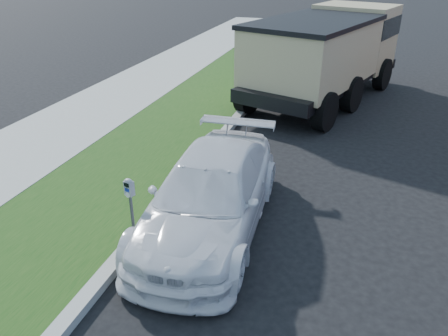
% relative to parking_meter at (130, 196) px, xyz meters
% --- Properties ---
extents(ground, '(120.00, 120.00, 0.00)m').
position_rel_parking_meter_xyz_m(ground, '(2.60, 0.40, -0.97)').
color(ground, black).
rests_on(ground, ground).
extents(streetside, '(6.12, 50.00, 0.15)m').
position_rel_parking_meter_xyz_m(streetside, '(-2.97, 2.40, -0.90)').
color(streetside, gray).
rests_on(streetside, ground).
extents(parking_meter, '(0.19, 0.15, 1.18)m').
position_rel_parking_meter_xyz_m(parking_meter, '(0.00, 0.00, 0.00)').
color(parking_meter, '#3F4247').
rests_on(parking_meter, ground).
extents(white_wagon, '(2.19, 4.85, 1.38)m').
position_rel_parking_meter_xyz_m(white_wagon, '(1.11, 0.91, -0.28)').
color(white_wagon, white).
rests_on(white_wagon, ground).
extents(dump_truck, '(4.86, 7.81, 2.88)m').
position_rel_parking_meter_xyz_m(dump_truck, '(2.28, 9.71, 0.65)').
color(dump_truck, black).
rests_on(dump_truck, ground).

